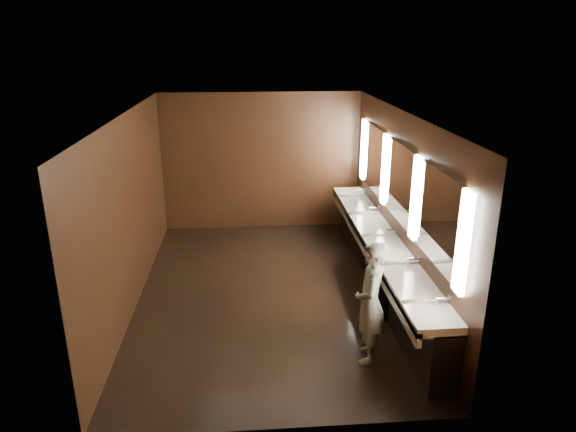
# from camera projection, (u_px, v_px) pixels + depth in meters

# --- Properties ---
(floor) EXTENTS (6.00, 6.00, 0.00)m
(floor) POSITION_uv_depth(u_px,v_px,m) (269.00, 292.00, 8.10)
(floor) COLOR black
(floor) RESTS_ON ground
(ceiling) EXTENTS (4.00, 6.00, 0.02)m
(ceiling) POSITION_uv_depth(u_px,v_px,m) (266.00, 113.00, 7.18)
(ceiling) COLOR #2D2D2B
(ceiling) RESTS_ON wall_back
(wall_back) EXTENTS (4.00, 0.02, 2.80)m
(wall_back) POSITION_uv_depth(u_px,v_px,m) (261.00, 162.00, 10.46)
(wall_back) COLOR black
(wall_back) RESTS_ON floor
(wall_front) EXTENTS (4.00, 0.02, 2.80)m
(wall_front) POSITION_uv_depth(u_px,v_px,m) (281.00, 308.00, 4.81)
(wall_front) COLOR black
(wall_front) RESTS_ON floor
(wall_left) EXTENTS (0.02, 6.00, 2.80)m
(wall_left) POSITION_uv_depth(u_px,v_px,m) (131.00, 212.00, 7.48)
(wall_left) COLOR black
(wall_left) RESTS_ON floor
(wall_right) EXTENTS (0.02, 6.00, 2.80)m
(wall_right) POSITION_uv_depth(u_px,v_px,m) (399.00, 205.00, 7.79)
(wall_right) COLOR black
(wall_right) RESTS_ON floor
(sink_counter) EXTENTS (0.55, 5.40, 1.01)m
(sink_counter) POSITION_uv_depth(u_px,v_px,m) (382.00, 260.00, 8.07)
(sink_counter) COLOR black
(sink_counter) RESTS_ON floor
(mirror_band) EXTENTS (0.06, 5.03, 1.15)m
(mirror_band) POSITION_uv_depth(u_px,v_px,m) (399.00, 183.00, 7.67)
(mirror_band) COLOR white
(mirror_band) RESTS_ON wall_right
(person) EXTENTS (0.50, 0.64, 1.55)m
(person) POSITION_uv_depth(u_px,v_px,m) (370.00, 303.00, 6.19)
(person) COLOR #8AB5CE
(person) RESTS_ON floor
(trash_bin) EXTENTS (0.42, 0.42, 0.53)m
(trash_bin) POSITION_uv_depth(u_px,v_px,m) (381.00, 299.00, 7.33)
(trash_bin) COLOR black
(trash_bin) RESTS_ON floor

